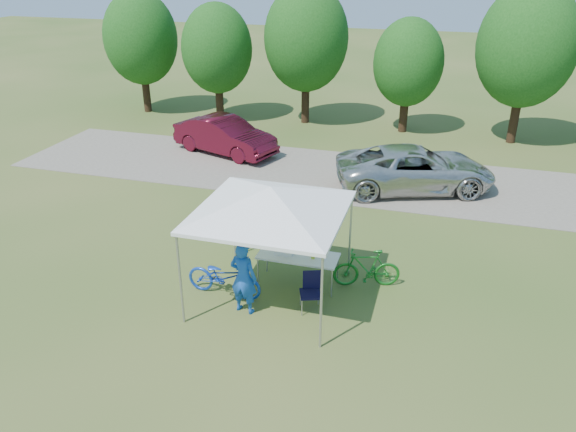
# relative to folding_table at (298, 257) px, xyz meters

# --- Properties ---
(ground) EXTENTS (100.00, 100.00, 0.00)m
(ground) POSITION_rel_folding_table_xyz_m (-0.43, -0.68, -0.73)
(ground) COLOR #2D5119
(ground) RESTS_ON ground
(gravel_strip) EXTENTS (24.00, 5.00, 0.02)m
(gravel_strip) POSITION_rel_folding_table_xyz_m (-0.43, 7.32, -0.72)
(gravel_strip) COLOR gray
(gravel_strip) RESTS_ON ground
(canopy) EXTENTS (4.53, 4.53, 3.00)m
(canopy) POSITION_rel_folding_table_xyz_m (-0.43, -0.68, 1.92)
(canopy) COLOR #A5A5AA
(canopy) RESTS_ON ground
(treeline) EXTENTS (24.89, 4.28, 6.30)m
(treeline) POSITION_rel_folding_table_xyz_m (-0.73, 13.37, 2.80)
(treeline) COLOR #382314
(treeline) RESTS_ON ground
(folding_table) EXTENTS (1.88, 0.79, 0.77)m
(folding_table) POSITION_rel_folding_table_xyz_m (0.00, 0.00, 0.00)
(folding_table) COLOR white
(folding_table) RESTS_ON ground
(folding_chair) EXTENTS (0.58, 0.60, 0.88)m
(folding_chair) POSITION_rel_folding_table_xyz_m (0.55, -0.88, -0.21)
(folding_chair) COLOR black
(folding_chair) RESTS_ON ground
(cooler) EXTENTS (0.45, 0.31, 0.33)m
(cooler) POSITION_rel_folding_table_xyz_m (-0.33, 0.00, 0.21)
(cooler) COLOR white
(cooler) RESTS_ON folding_table
(ice_cream_cup) EXTENTS (0.09, 0.09, 0.06)m
(ice_cream_cup) POSITION_rel_folding_table_xyz_m (0.37, -0.05, 0.08)
(ice_cream_cup) COLOR #CCE135
(ice_cream_cup) RESTS_ON folding_table
(cyclist) EXTENTS (0.67, 0.49, 1.70)m
(cyclist) POSITION_rel_folding_table_xyz_m (-0.83, -1.41, 0.12)
(cyclist) COLOR blue
(cyclist) RESTS_ON ground
(bike_blue) EXTENTS (1.85, 0.73, 0.95)m
(bike_blue) POSITION_rel_folding_table_xyz_m (-1.50, -0.94, -0.26)
(bike_blue) COLOR #1540B8
(bike_blue) RESTS_ON ground
(bike_green) EXTENTS (1.65, 0.88, 0.95)m
(bike_green) POSITION_rel_folding_table_xyz_m (1.57, 0.38, -0.26)
(bike_green) COLOR #186F20
(bike_green) RESTS_ON ground
(minivan) EXTENTS (5.65, 3.95, 1.43)m
(minivan) POSITION_rel_folding_table_xyz_m (2.13, 6.78, 0.00)
(minivan) COLOR silver
(minivan) RESTS_ON gravel_strip
(sedan) EXTENTS (4.50, 2.76, 1.40)m
(sedan) POSITION_rel_folding_table_xyz_m (-5.29, 8.44, -0.01)
(sedan) COLOR #510D1C
(sedan) RESTS_ON gravel_strip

